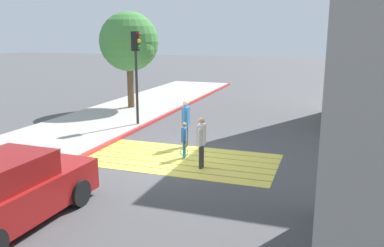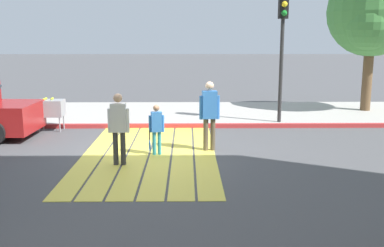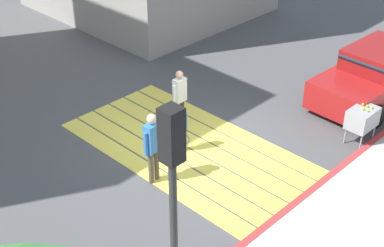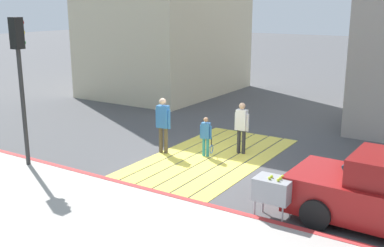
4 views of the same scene
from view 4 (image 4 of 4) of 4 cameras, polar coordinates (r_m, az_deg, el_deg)
The scene contains 9 objects.
ground_plane at distance 14.32m, azimuth 2.26°, elevation -4.22°, with size 120.00×120.00×0.00m, color #4C4C4F.
crosswalk_stripes at distance 14.32m, azimuth 2.26°, elevation -4.20°, with size 6.40×3.25×0.01m.
sidewalk_west at distance 10.22m, azimuth -14.14°, elevation -12.26°, with size 4.80×40.00×0.12m, color #ADA8A0.
curb_painted at distance 11.78m, azimuth -5.80°, elevation -8.16°, with size 0.16×40.00×0.13m, color #BC3333.
traffic_light_corner at distance 13.58m, azimuth -20.32°, elevation 7.03°, with size 0.39×0.28×4.24m.
tennis_ball_cart at distance 10.29m, azimuth 9.92°, elevation -7.93°, with size 0.56×0.80×1.02m.
pedestrian_adult_lead at distance 14.55m, azimuth 6.10°, elevation -0.10°, with size 0.21×0.48×1.63m.
pedestrian_adult_trailing at distance 14.52m, azimuth -3.57°, elevation 0.25°, with size 0.27×0.51×1.77m.
pedestrian_child_with_racket at distance 14.24m, azimuth 1.74°, elevation -1.39°, with size 0.30×0.39×1.25m.
Camera 4 is at (-11.75, -6.80, 4.56)m, focal length 43.56 mm.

